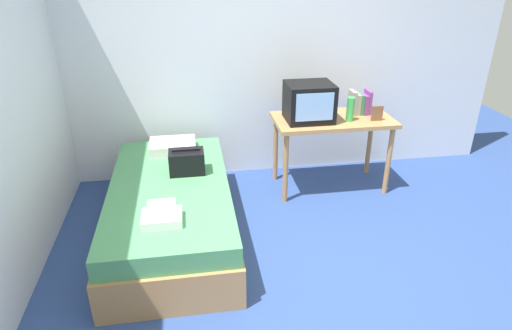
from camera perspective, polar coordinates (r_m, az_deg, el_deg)
ground_plane at (r=3.35m, az=6.31°, el=-15.18°), size 8.00×8.00×0.00m
wall_back at (r=4.58m, az=0.47°, el=14.48°), size 5.20×0.10×2.60m
bed at (r=3.79m, az=-10.97°, el=-5.76°), size 1.00×2.00×0.49m
desk at (r=4.40m, az=9.95°, el=4.89°), size 1.16×0.60×0.75m
tv at (r=4.22m, az=6.95°, el=8.16°), size 0.44×0.39×0.36m
water_bottle at (r=4.28m, az=12.22°, el=7.13°), size 0.07×0.07×0.23m
book_row at (r=4.52m, az=13.36°, el=7.86°), size 0.20×0.17×0.24m
picture_frame at (r=4.36m, az=15.52°, el=6.52°), size 0.11×0.02×0.15m
pillow at (r=4.27m, az=-10.82°, el=2.42°), size 0.43×0.33×0.10m
handbag at (r=3.80m, az=-9.02°, el=0.42°), size 0.30×0.20×0.22m
magazine at (r=3.33m, az=-12.29°, el=-5.59°), size 0.21×0.29×0.01m
remote_dark at (r=3.25m, az=-10.47°, el=-6.13°), size 0.04×0.16×0.02m
folded_towel at (r=3.16m, az=-12.17°, el=-6.81°), size 0.28×0.22×0.07m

